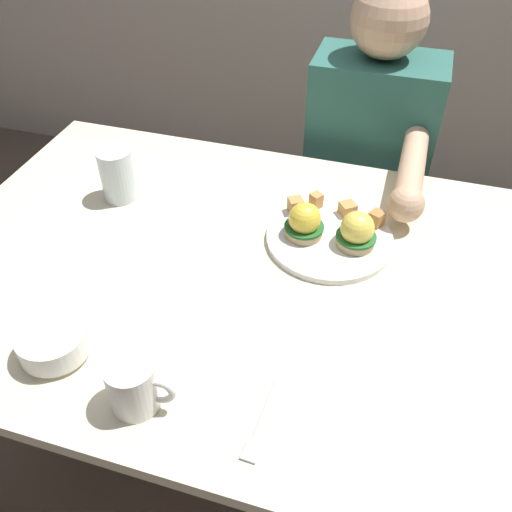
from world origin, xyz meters
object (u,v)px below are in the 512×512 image
at_px(fruit_bowl, 53,342).
at_px(water_glass_near, 118,178).
at_px(eggs_benedict_plate, 330,232).
at_px(diner_person, 367,165).
at_px(dining_table, 220,299).
at_px(coffee_mug, 134,384).
at_px(fork, 262,423).

bearing_deg(fruit_bowl, water_glass_near, 103.46).
relative_size(fruit_bowl, water_glass_near, 0.97).
bearing_deg(eggs_benedict_plate, diner_person, 86.93).
bearing_deg(dining_table, fruit_bowl, -122.17).
bearing_deg(dining_table, eggs_benedict_plate, 32.72).
height_order(water_glass_near, diner_person, diner_person).
xyz_separation_m(eggs_benedict_plate, water_glass_near, (-0.50, 0.02, 0.03)).
bearing_deg(eggs_benedict_plate, coffee_mug, -114.12).
distance_m(fruit_bowl, water_glass_near, 0.46).
height_order(eggs_benedict_plate, fruit_bowl, eggs_benedict_plate).
height_order(fruit_bowl, diner_person, diner_person).
xyz_separation_m(coffee_mug, fork, (0.20, 0.02, -0.05)).
xyz_separation_m(water_glass_near, diner_person, (0.53, 0.45, -0.14)).
bearing_deg(fruit_bowl, diner_person, 65.01).
height_order(dining_table, fork, fork).
height_order(fruit_bowl, coffee_mug, coffee_mug).
distance_m(water_glass_near, diner_person, 0.71).
height_order(fork, water_glass_near, water_glass_near).
relative_size(dining_table, water_glass_near, 9.71).
xyz_separation_m(fruit_bowl, fork, (0.38, -0.03, -0.03)).
bearing_deg(water_glass_near, diner_person, 40.43).
bearing_deg(water_glass_near, fork, -44.56).
bearing_deg(fruit_bowl, dining_table, 57.83).
relative_size(dining_table, fruit_bowl, 10.00).
bearing_deg(fork, water_glass_near, 135.44).
bearing_deg(coffee_mug, eggs_benedict_plate, 65.88).
distance_m(dining_table, water_glass_near, 0.37).
relative_size(fruit_bowl, coffee_mug, 1.08).
height_order(fork, diner_person, diner_person).
bearing_deg(coffee_mug, water_glass_near, 119.84).
xyz_separation_m(fork, water_glass_near, (-0.49, 0.48, 0.05)).
height_order(coffee_mug, fork, coffee_mug).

